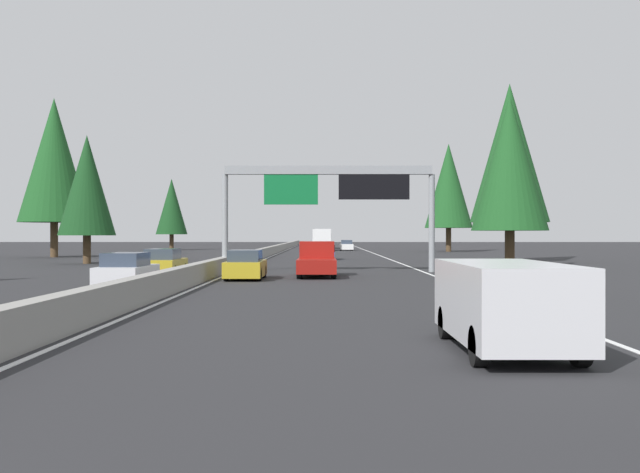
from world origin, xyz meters
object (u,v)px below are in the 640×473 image
(sedan_far_left, at_px, (346,246))
(conifer_left_mid, at_px, (54,160))
(pickup_distant_a, at_px, (317,259))
(bus_far_right, at_px, (323,238))
(sedan_near_center, at_px, (246,266))
(box_truck_mid_center, at_px, (322,239))
(conifer_right_far, at_px, (449,186))
(minivan_distant_b, at_px, (505,301))
(sign_gantry_overhead, at_px, (331,188))
(oncoming_far, at_px, (127,271))
(conifer_left_near, at_px, (87,185))
(conifer_left_far, at_px, (172,207))
(conifer_right_mid, at_px, (510,153))
(sedan_near_right, at_px, (324,252))
(oncoming_near, at_px, (164,263))
(conifer_right_near, at_px, (510,163))

(sedan_far_left, distance_m, conifer_left_mid, 44.32)
(sedan_far_left, bearing_deg, pickup_distant_a, 176.86)
(bus_far_right, relative_size, sedan_near_center, 2.61)
(box_truck_mid_center, distance_m, conifer_right_far, 19.25)
(minivan_distant_b, bearing_deg, sign_gantry_overhead, 5.67)
(oncoming_far, height_order, conifer_left_near, conifer_left_near)
(conifer_left_far, bearing_deg, conifer_right_mid, -140.40)
(conifer_left_near, relative_size, conifer_left_far, 0.96)
(oncoming_far, bearing_deg, sedan_near_center, 142.10)
(bus_far_right, xyz_separation_m, box_truck_mid_center, (-15.73, 0.18, -0.11))
(bus_far_right, xyz_separation_m, sedan_near_center, (-83.28, 3.79, -1.03))
(bus_far_right, bearing_deg, conifer_left_near, 164.17)
(pickup_distant_a, distance_m, sedan_near_right, 26.94)
(oncoming_near, distance_m, conifer_right_near, 23.36)
(box_truck_mid_center, relative_size, conifer_right_near, 0.75)
(oncoming_far, bearing_deg, sedan_near_right, 166.66)
(conifer_left_far, bearing_deg, oncoming_far, -169.91)
(conifer_right_near, height_order, conifer_left_near, conifer_right_near)
(sedan_near_center, bearing_deg, conifer_left_near, 35.52)
(pickup_distant_a, distance_m, conifer_left_far, 71.42)
(oncoming_near, bearing_deg, conifer_right_far, 156.66)
(minivan_distant_b, height_order, sedan_near_center, minivan_distant_b)
(box_truck_mid_center, height_order, conifer_left_far, conifer_left_far)
(box_truck_mid_center, bearing_deg, sign_gantry_overhead, -179.30)
(conifer_right_far, bearing_deg, conifer_right_near, 175.12)
(sedan_near_center, height_order, conifer_right_near, conifer_right_near)
(conifer_right_far, bearing_deg, bus_far_right, 36.18)
(sign_gantry_overhead, height_order, box_truck_mid_center, sign_gantry_overhead)
(sign_gantry_overhead, distance_m, conifer_left_far, 67.10)
(box_truck_mid_center, relative_size, oncoming_far, 1.93)
(oncoming_near, bearing_deg, conifer_right_mid, 132.86)
(oncoming_near, height_order, conifer_right_far, conifer_right_far)
(sedan_near_right, distance_m, oncoming_far, 36.31)
(oncoming_near, xyz_separation_m, conifer_left_far, (67.63, 13.28, 5.56))
(conifer_right_far, xyz_separation_m, conifer_left_near, (-40.91, 34.42, -2.61))
(sign_gantry_overhead, height_order, conifer_right_far, conifer_right_far)
(minivan_distant_b, bearing_deg, conifer_left_far, 15.16)
(conifer_left_near, height_order, conifer_left_far, conifer_left_far)
(oncoming_far, bearing_deg, sign_gantry_overhead, 146.03)
(sign_gantry_overhead, relative_size, conifer_right_far, 0.90)
(oncoming_near, distance_m, conifer_left_far, 69.15)
(minivan_distant_b, xyz_separation_m, conifer_right_near, (34.67, -8.69, 5.93))
(conifer_left_near, bearing_deg, oncoming_far, -159.10)
(oncoming_far, distance_m, conifer_right_mid, 40.03)
(sedan_far_left, relative_size, box_truck_mid_center, 0.52)
(box_truck_mid_center, bearing_deg, conifer_right_far, -112.14)
(pickup_distant_a, relative_size, box_truck_mid_center, 0.66)
(conifer_right_far, bearing_deg, sedan_far_left, 61.73)
(conifer_right_near, height_order, conifer_left_far, conifer_right_near)
(sedan_near_center, bearing_deg, conifer_left_mid, 31.97)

